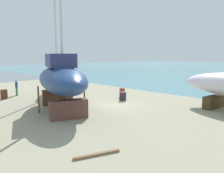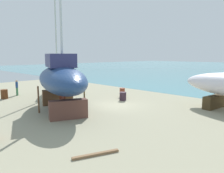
{
  "view_description": "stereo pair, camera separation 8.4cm",
  "coord_description": "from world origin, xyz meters",
  "px_view_note": "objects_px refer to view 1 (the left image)",
  "views": [
    {
      "loc": [
        13.1,
        -13.59,
        4.35
      ],
      "look_at": [
        -0.33,
        -0.04,
        1.62
      ],
      "focal_mm": 35.74,
      "sensor_mm": 36.0,
      "label": 1
    },
    {
      "loc": [
        13.16,
        -13.53,
        4.35
      ],
      "look_at": [
        -0.33,
        -0.04,
        1.62
      ],
      "focal_mm": 35.74,
      "sensor_mm": 36.0,
      "label": 2
    }
  ],
  "objects_px": {
    "barrel_rust_far": "(122,92)",
    "barrel_rust_mid": "(123,96)",
    "barrel_tipped_center": "(4,94)",
    "sailboat_large_starboard": "(57,77)",
    "worker": "(17,87)",
    "sailboat_mid_port": "(62,79)"
  },
  "relations": [
    {
      "from": "sailboat_large_starboard",
      "to": "barrel_tipped_center",
      "type": "bearing_deg",
      "value": -73.29
    },
    {
      "from": "barrel_rust_mid",
      "to": "barrel_tipped_center",
      "type": "bearing_deg",
      "value": -138.72
    },
    {
      "from": "barrel_rust_far",
      "to": "barrel_tipped_center",
      "type": "relative_size",
      "value": 1.01
    },
    {
      "from": "sailboat_large_starboard",
      "to": "barrel_rust_far",
      "type": "distance_m",
      "value": 7.38
    },
    {
      "from": "sailboat_large_starboard",
      "to": "barrel_rust_mid",
      "type": "bearing_deg",
      "value": 52.55
    },
    {
      "from": "sailboat_large_starboard",
      "to": "sailboat_mid_port",
      "type": "bearing_deg",
      "value": 4.08
    },
    {
      "from": "sailboat_mid_port",
      "to": "barrel_rust_mid",
      "type": "bearing_deg",
      "value": 106.32
    },
    {
      "from": "sailboat_large_starboard",
      "to": "sailboat_mid_port",
      "type": "xyz_separation_m",
      "value": [
        6.61,
        -3.65,
        0.53
      ]
    },
    {
      "from": "sailboat_large_starboard",
      "to": "worker",
      "type": "distance_m",
      "value": 4.44
    },
    {
      "from": "sailboat_mid_port",
      "to": "barrel_tipped_center",
      "type": "distance_m",
      "value": 8.5
    },
    {
      "from": "barrel_rust_far",
      "to": "barrel_rust_mid",
      "type": "relative_size",
      "value": 1.17
    },
    {
      "from": "sailboat_mid_port",
      "to": "barrel_rust_far",
      "type": "height_order",
      "value": "sailboat_mid_port"
    },
    {
      "from": "sailboat_large_starboard",
      "to": "barrel_tipped_center",
      "type": "xyz_separation_m",
      "value": [
        -1.5,
        -5.15,
        -1.5
      ]
    },
    {
      "from": "sailboat_mid_port",
      "to": "sailboat_large_starboard",
      "type": "bearing_deg",
      "value": 173.99
    },
    {
      "from": "worker",
      "to": "barrel_rust_far",
      "type": "bearing_deg",
      "value": 154.04
    },
    {
      "from": "worker",
      "to": "barrel_rust_far",
      "type": "relative_size",
      "value": 1.78
    },
    {
      "from": "worker",
      "to": "barrel_tipped_center",
      "type": "bearing_deg",
      "value": 55.25
    },
    {
      "from": "sailboat_mid_port",
      "to": "barrel_tipped_center",
      "type": "height_order",
      "value": "sailboat_mid_port"
    },
    {
      "from": "barrel_rust_far",
      "to": "barrel_tipped_center",
      "type": "xyz_separation_m",
      "value": [
        -7.61,
        -9.01,
        -0.0
      ]
    },
    {
      "from": "sailboat_large_starboard",
      "to": "barrel_rust_far",
      "type": "bearing_deg",
      "value": 65.25
    },
    {
      "from": "barrel_rust_far",
      "to": "barrel_tipped_center",
      "type": "bearing_deg",
      "value": -130.2
    },
    {
      "from": "barrel_rust_far",
      "to": "barrel_rust_mid",
      "type": "height_order",
      "value": "barrel_rust_far"
    }
  ]
}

